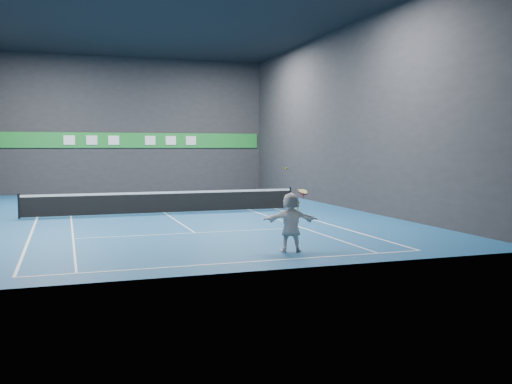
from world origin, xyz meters
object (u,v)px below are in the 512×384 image
object	(u,v)px
tennis_ball	(287,169)
tennis_net	(165,202)
player	(291,222)
tennis_racket	(302,194)

from	to	relation	value
tennis_ball	tennis_net	world-z (taller)	tennis_ball
player	tennis_ball	world-z (taller)	tennis_ball
tennis_racket	tennis_net	bearing A→B (deg)	101.61
player	tennis_ball	xyz separation A→B (m)	(-0.10, 0.10, 1.54)
player	tennis_net	size ratio (longest dim) A/B	0.14
tennis_net	tennis_ball	bearing A→B (deg)	-80.77
tennis_net	tennis_racket	bearing A→B (deg)	-78.39
tennis_ball	tennis_racket	world-z (taller)	tennis_ball
player	tennis_net	bearing A→B (deg)	-64.39
tennis_net	tennis_racket	size ratio (longest dim) A/B	19.45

